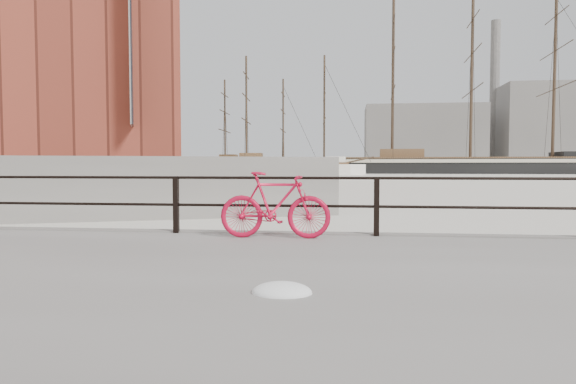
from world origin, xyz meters
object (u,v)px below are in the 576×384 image
(workboat_near, at_px, (12,184))
(workboat_far, at_px, (59,179))
(bicycle, at_px, (275,205))
(schooner_left, at_px, (254,174))
(schooner_mid, at_px, (285,175))
(barque_black, at_px, (470,174))

(workboat_near, distance_m, workboat_far, 15.29)
(bicycle, xyz_separation_m, schooner_left, (-14.87, 77.45, -0.90))
(bicycle, distance_m, schooner_mid, 74.09)
(bicycle, bearing_deg, barque_black, 74.38)
(schooner_mid, relative_size, workboat_far, 2.32)
(bicycle, xyz_separation_m, workboat_near, (-26.86, 31.58, -0.90))
(bicycle, relative_size, schooner_left, 0.08)
(schooner_left, bearing_deg, barque_black, 15.06)
(barque_black, distance_m, schooner_mid, 36.01)
(schooner_left, relative_size, workboat_far, 1.84)
(barque_black, height_order, schooner_left, barque_black)
(workboat_near, relative_size, workboat_far, 0.98)
(bicycle, relative_size, workboat_near, 0.16)
(schooner_mid, distance_m, workboat_far, 35.36)
(schooner_left, height_order, workboat_far, schooner_left)
(schooner_mid, distance_m, schooner_left, 7.02)
(bicycle, bearing_deg, workboat_near, 129.36)
(schooner_left, relative_size, workboat_near, 1.89)
(barque_black, bearing_deg, bicycle, -101.98)
(barque_black, height_order, schooner_mid, barque_black)
(bicycle, height_order, workboat_far, workboat_far)
(schooner_left, bearing_deg, workboat_near, -107.03)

